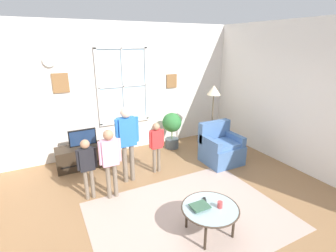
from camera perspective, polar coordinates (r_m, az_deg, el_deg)
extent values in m
cube|color=olive|center=(4.14, 4.36, -19.33)|extent=(6.18, 6.28, 0.02)
cube|color=silver|center=(6.02, -9.98, 8.23)|extent=(5.58, 0.12, 2.97)
cube|color=silver|center=(5.93, -10.19, 8.94)|extent=(1.15, 0.02, 1.70)
cube|color=white|center=(5.83, -10.62, 17.19)|extent=(1.21, 0.04, 0.06)
cube|color=white|center=(6.11, -9.69, 1.00)|extent=(1.21, 0.04, 0.06)
cube|color=white|center=(5.77, -15.62, 8.29)|extent=(0.06, 0.04, 1.70)
cube|color=white|center=(6.10, -4.94, 9.42)|extent=(0.06, 0.04, 1.70)
cube|color=white|center=(5.91, -10.13, 8.91)|extent=(0.03, 0.04, 1.70)
cube|color=white|center=(5.91, -10.13, 8.91)|extent=(1.15, 0.04, 0.03)
cube|color=olive|center=(5.65, -23.24, 8.96)|extent=(0.32, 0.03, 0.40)
cube|color=olive|center=(6.40, 0.84, 10.18)|extent=(0.28, 0.03, 0.34)
cylinder|color=silver|center=(5.59, -25.46, 13.28)|extent=(0.24, 0.04, 0.24)
cube|color=silver|center=(5.48, 31.24, 4.81)|extent=(0.12, 5.68, 2.97)
cube|color=tan|center=(4.10, 4.89, -19.60)|extent=(2.90, 2.18, 0.01)
cube|color=#2D2319|center=(5.65, -18.41, -6.55)|extent=(1.13, 0.44, 0.46)
cube|color=black|center=(5.47, -17.93, -8.11)|extent=(1.02, 0.02, 0.02)
cylinder|color=#4C4C4C|center=(5.55, -18.67, -4.17)|extent=(0.08, 0.08, 0.05)
cube|color=black|center=(5.49, -18.86, -2.47)|extent=(0.55, 0.05, 0.34)
cube|color=navy|center=(5.46, -18.81, -2.57)|extent=(0.51, 0.01, 0.30)
cube|color=#476B9E|center=(5.65, 12.06, -6.17)|extent=(0.76, 0.72, 0.42)
cube|color=#476B9E|center=(5.70, 10.46, -1.10)|extent=(0.76, 0.16, 0.45)
cube|color=#476B9E|center=(5.34, 9.60, -3.86)|extent=(0.12, 0.65, 0.20)
cube|color=#476B9E|center=(5.73, 14.76, -2.66)|extent=(0.12, 0.65, 0.20)
cube|color=#4D73AA|center=(5.52, 12.56, -3.99)|extent=(0.61, 0.50, 0.08)
cylinder|color=#99B2B7|center=(3.61, 9.56, -17.91)|extent=(0.77, 0.77, 0.02)
torus|color=#3F3328|center=(3.61, 9.56, -17.91)|extent=(0.79, 0.79, 0.02)
cylinder|color=#33281E|center=(3.78, 4.23, -19.68)|extent=(0.04, 0.04, 0.39)
cylinder|color=#33281E|center=(3.99, 10.13, -17.58)|extent=(0.04, 0.04, 0.39)
cylinder|color=#33281E|center=(3.49, 8.50, -23.67)|extent=(0.04, 0.04, 0.39)
cylinder|color=#33281E|center=(3.72, 14.66, -21.02)|extent=(0.04, 0.04, 0.39)
cube|color=slate|center=(3.57, 7.25, -17.90)|extent=(0.21, 0.15, 0.03)
cube|color=#355843|center=(3.55, 7.27, -17.59)|extent=(0.24, 0.20, 0.02)
cylinder|color=#BF3F3F|center=(3.61, 11.71, -17.10)|extent=(0.07, 0.07, 0.09)
cube|color=black|center=(3.71, 8.36, -16.45)|extent=(0.10, 0.14, 0.02)
cylinder|color=#726656|center=(4.41, -13.36, -12.25)|extent=(0.07, 0.07, 0.62)
cylinder|color=#726656|center=(4.44, -11.88, -11.97)|extent=(0.07, 0.07, 0.62)
cube|color=#DB9EBC|center=(4.18, -13.12, -5.87)|extent=(0.27, 0.14, 0.44)
sphere|color=#A87A5B|center=(4.07, -13.43, -1.98)|extent=(0.17, 0.17, 0.17)
cylinder|color=#DB9EBC|center=(4.13, -15.18, -6.05)|extent=(0.06, 0.06, 0.39)
cylinder|color=#DB9EBC|center=(4.19, -11.00, -5.34)|extent=(0.06, 0.06, 0.39)
cylinder|color=#726656|center=(5.11, -3.13, -7.81)|extent=(0.06, 0.06, 0.53)
cylinder|color=#726656|center=(5.15, -2.11, -7.59)|extent=(0.06, 0.06, 0.53)
cube|color=red|center=(4.95, -2.70, -2.98)|extent=(0.23, 0.12, 0.38)
sphere|color=#A87A5B|center=(4.86, -2.74, -0.12)|extent=(0.14, 0.14, 0.14)
cylinder|color=red|center=(4.87, -4.04, -3.11)|extent=(0.05, 0.05, 0.34)
cylinder|color=red|center=(4.98, -1.20, -2.59)|extent=(0.05, 0.05, 0.34)
cylinder|color=#726656|center=(4.50, -18.08, -12.62)|extent=(0.06, 0.06, 0.54)
cylinder|color=#726656|center=(4.51, -16.79, -12.39)|extent=(0.06, 0.06, 0.54)
cube|color=black|center=(4.29, -18.02, -7.19)|extent=(0.23, 0.12, 0.38)
sphere|color=#A87A5B|center=(4.19, -18.38, -3.92)|extent=(0.15, 0.15, 0.15)
cylinder|color=black|center=(4.25, -19.82, -7.36)|extent=(0.05, 0.05, 0.34)
cylinder|color=black|center=(4.29, -16.20, -6.77)|extent=(0.05, 0.05, 0.34)
cylinder|color=#726656|center=(4.80, -9.74, -8.51)|extent=(0.09, 0.09, 0.74)
cylinder|color=#726656|center=(4.84, -8.17, -8.21)|extent=(0.09, 0.09, 0.74)
cube|color=blue|center=(4.57, -9.34, -1.29)|extent=(0.32, 0.17, 0.52)
sphere|color=beige|center=(4.47, -9.58, 3.07)|extent=(0.20, 0.20, 0.20)
cylinder|color=blue|center=(4.50, -11.54, -1.42)|extent=(0.07, 0.07, 0.47)
cylinder|color=blue|center=(4.60, -7.08, -0.71)|extent=(0.07, 0.07, 0.47)
cylinder|color=#4C565B|center=(6.33, 0.88, -3.88)|extent=(0.34, 0.34, 0.24)
cylinder|color=#4C7238|center=(6.25, 0.89, -2.07)|extent=(0.02, 0.02, 0.19)
sphere|color=#307437|center=(6.15, 0.91, 0.83)|extent=(0.47, 0.47, 0.47)
cylinder|color=black|center=(6.34, 9.63, -5.15)|extent=(0.26, 0.26, 0.03)
cylinder|color=brown|center=(6.10, 9.97, 0.70)|extent=(0.03, 0.03, 1.39)
cone|color=beige|center=(5.91, 10.39, 8.04)|extent=(0.32, 0.32, 0.22)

